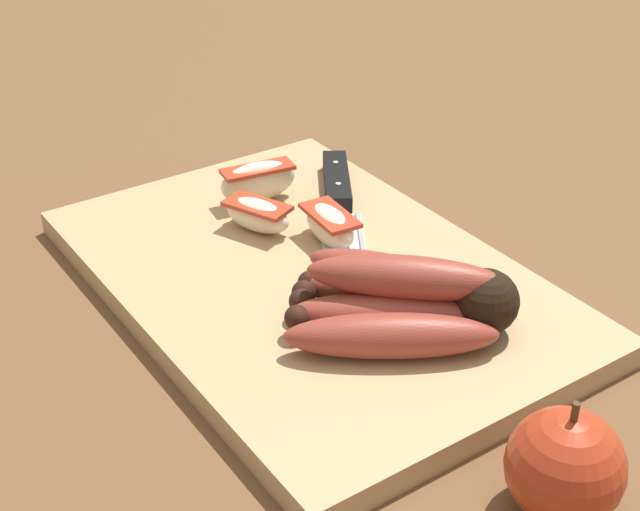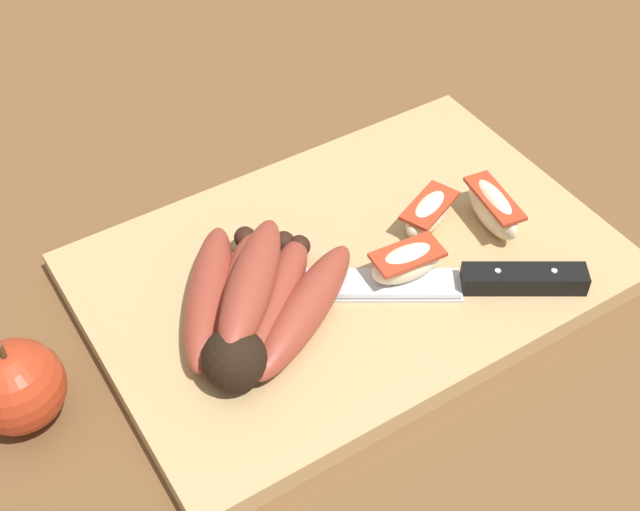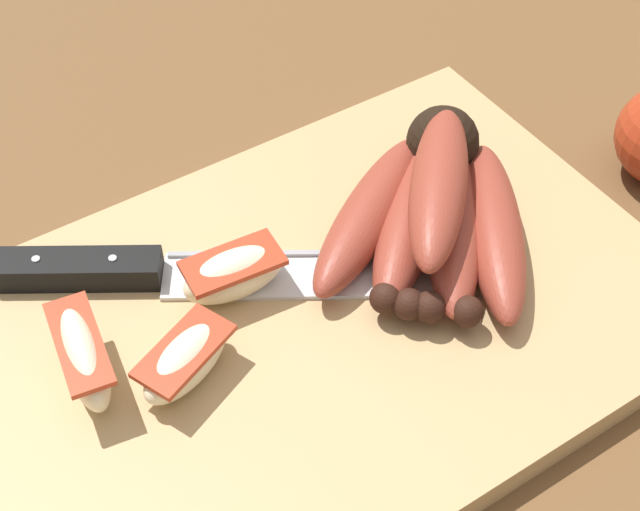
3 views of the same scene
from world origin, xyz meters
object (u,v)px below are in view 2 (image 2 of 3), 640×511
Objects in this scene: apple_wedge_middle at (407,263)px; apple_wedge_near at (493,208)px; banana_bunch at (254,304)px; apple_wedge_far at (429,213)px; whole_apple at (17,387)px; chefs_knife at (464,281)px.

apple_wedge_near is at bearing -173.94° from apple_wedge_middle.
banana_bunch is 2.71× the size of apple_wedge_far.
apple_wedge_middle is 0.31m from whole_apple.
apple_wedge_near is at bearing 148.16° from apple_wedge_far.
banana_bunch is at bearing 171.54° from whole_apple.
chefs_knife is at bearing 34.21° from apple_wedge_near.
whole_apple reaches higher than apple_wedge_middle.
whole_apple reaches higher than chefs_knife.
banana_bunch is 0.18m from apple_wedge_far.
banana_bunch is 2.49× the size of apple_wedge_near.
whole_apple is at bearing -9.17° from apple_wedge_middle.
apple_wedge_far is (-0.02, -0.07, 0.01)m from chefs_knife.
apple_wedge_far is 0.36m from whole_apple.
chefs_knife is (-0.16, 0.06, -0.01)m from banana_bunch.
banana_bunch is 0.73× the size of chefs_knife.
apple_wedge_near reaches higher than apple_wedge_middle.
apple_wedge_near is at bearing -145.79° from chefs_knife.
chefs_knife is at bearing 160.50° from banana_bunch.
banana_bunch reaches higher than apple_wedge_middle.
chefs_knife is 0.08m from apple_wedge_far.
apple_wedge_far is (0.05, -0.03, -0.00)m from apple_wedge_near.
banana_bunch is at bearing -19.50° from chefs_knife.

